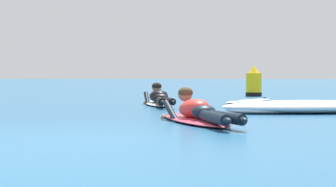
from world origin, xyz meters
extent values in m
plane|color=#235B84|center=(0.00, 10.00, 0.00)|extent=(120.00, 120.00, 0.00)
ellipsoid|color=#E54C66|center=(1.34, 2.74, 0.04)|extent=(1.34, 2.26, 0.07)
ellipsoid|color=#E54C66|center=(0.95, 3.72, 0.05)|extent=(0.26, 0.26, 0.06)
ellipsoid|color=red|center=(1.32, 2.78, 0.20)|extent=(0.62, 0.78, 0.35)
ellipsoid|color=black|center=(1.47, 2.42, 0.17)|extent=(0.42, 0.39, 0.20)
cylinder|color=black|center=(1.61, 1.85, 0.14)|extent=(0.41, 0.87, 0.14)
ellipsoid|color=black|center=(1.75, 1.44, 0.14)|extent=(0.17, 0.24, 0.08)
cylinder|color=black|center=(1.76, 1.91, 0.14)|extent=(0.50, 0.84, 0.14)
ellipsoid|color=black|center=(1.94, 1.52, 0.14)|extent=(0.17, 0.24, 0.08)
cylinder|color=black|center=(0.98, 3.05, 0.12)|extent=(0.31, 0.61, 0.35)
sphere|color=#8C6647|center=(0.83, 3.42, 0.02)|extent=(0.09, 0.09, 0.09)
cylinder|color=black|center=(1.39, 3.19, 0.12)|extent=(0.31, 0.61, 0.35)
sphere|color=#8C6647|center=(1.25, 3.54, 0.02)|extent=(0.09, 0.09, 0.09)
sphere|color=#8C6647|center=(1.17, 3.15, 0.38)|extent=(0.21, 0.21, 0.21)
ellipsoid|color=#47331E|center=(1.18, 3.13, 0.41)|extent=(0.28, 0.27, 0.16)
ellipsoid|color=white|center=(0.39, 7.09, 0.04)|extent=(0.95, 2.03, 0.07)
ellipsoid|color=white|center=(0.19, 8.00, 0.05)|extent=(0.23, 0.24, 0.06)
ellipsoid|color=black|center=(0.38, 7.14, 0.20)|extent=(0.53, 0.70, 0.34)
ellipsoid|color=black|center=(0.46, 6.78, 0.17)|extent=(0.39, 0.35, 0.20)
cylinder|color=black|center=(0.51, 6.20, 0.14)|extent=(0.28, 0.87, 0.14)
ellipsoid|color=black|center=(0.58, 5.78, 0.14)|extent=(0.15, 0.24, 0.08)
cylinder|color=black|center=(0.67, 6.24, 0.14)|extent=(0.37, 0.86, 0.14)
ellipsoid|color=black|center=(0.79, 5.82, 0.14)|extent=(0.15, 0.24, 0.08)
cylinder|color=black|center=(0.09, 7.43, 0.12)|extent=(0.21, 0.58, 0.33)
sphere|color=#8C6647|center=(0.01, 7.80, 0.02)|extent=(0.09, 0.09, 0.09)
cylinder|color=black|center=(0.52, 7.51, 0.12)|extent=(0.21, 0.58, 0.33)
sphere|color=#8C6647|center=(0.44, 7.86, 0.02)|extent=(0.09, 0.09, 0.09)
sphere|color=#8C6647|center=(0.30, 7.51, 0.38)|extent=(0.21, 0.21, 0.21)
ellipsoid|color=black|center=(0.30, 7.49, 0.41)|extent=(0.26, 0.24, 0.16)
ellipsoid|color=silver|center=(2.42, 8.73, 0.04)|extent=(1.51, 2.28, 0.07)
cube|color=#1E9EDB|center=(2.42, 8.73, 0.07)|extent=(0.92, 1.75, 0.01)
cone|color=black|center=(2.86, 9.59, 0.01)|extent=(0.13, 0.13, 0.16)
ellipsoid|color=white|center=(3.21, 4.91, 0.11)|extent=(3.14, 1.45, 0.22)
ellipsoid|color=white|center=(2.34, 4.67, 0.06)|extent=(1.10, 0.49, 0.12)
cylinder|color=yellow|center=(2.77, 12.45, 0.35)|extent=(0.47, 0.47, 0.70)
cone|color=yellow|center=(2.77, 12.45, 0.82)|extent=(0.33, 0.33, 0.24)
cylinder|color=black|center=(2.77, 12.45, 0.06)|extent=(0.49, 0.49, 0.12)
camera|label=1|loc=(1.64, -5.38, 0.69)|focal=62.02mm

